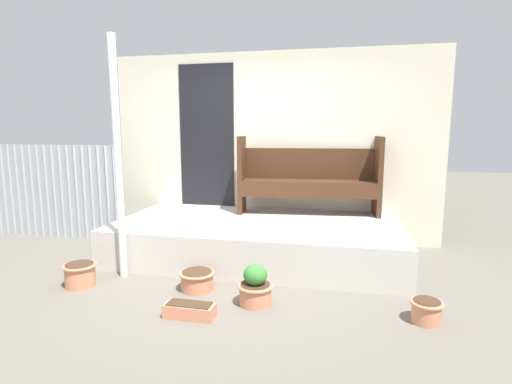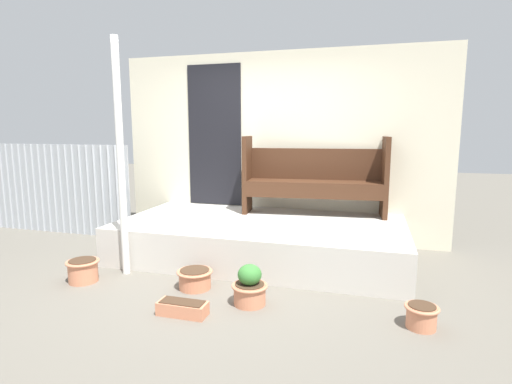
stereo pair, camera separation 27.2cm
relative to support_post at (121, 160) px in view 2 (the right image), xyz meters
The scene contains 11 objects.
ground_plane 1.63m from the support_post, ahead, with size 24.00×24.00×0.00m, color #666056.
porch_slab 1.88m from the support_post, 37.13° to the left, with size 3.39×1.73×0.45m.
house_wall 2.22m from the support_post, 56.58° to the left, with size 4.59×0.08×2.60m.
fence_corrugated 2.56m from the support_post, 149.98° to the left, with size 2.80×0.05×1.33m.
support_post is the anchor object (origin of this frame).
bench 2.40m from the support_post, 40.70° to the left, with size 1.85×0.57×1.02m.
flower_pot_left 1.20m from the support_post, 130.57° to the right, with size 0.33×0.33×0.23m.
flower_pot_middle 1.46m from the support_post, 10.90° to the right, with size 0.35×0.35×0.19m.
flower_pot_right 1.90m from the support_post, 13.72° to the right, with size 0.33×0.33×0.37m.
flower_pot_far_right 3.19m from the support_post, ahead, with size 0.27×0.27×0.19m.
planter_box_rect 1.73m from the support_post, 35.13° to the right, with size 0.42×0.17×0.12m.
Camera 2 is at (1.45, -3.69, 1.56)m, focal length 28.00 mm.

